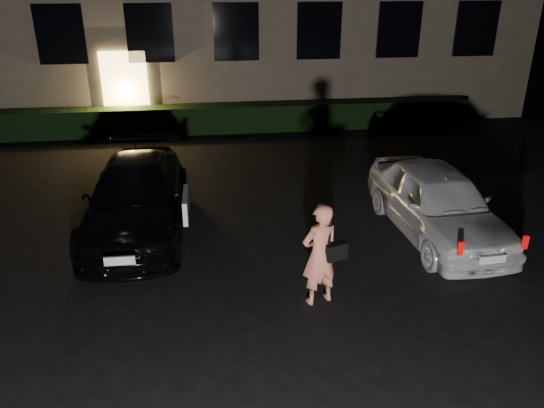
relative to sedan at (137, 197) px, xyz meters
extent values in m
plane|color=black|center=(2.49, -3.77, -0.66)|extent=(80.00, 80.00, 0.00)
cube|color=#FFD36F|center=(-1.01, 7.17, 0.59)|extent=(1.40, 0.10, 2.50)
cube|color=black|center=(-2.71, 7.17, 2.34)|extent=(1.40, 0.10, 1.70)
cube|color=black|center=(-0.11, 7.17, 2.34)|extent=(1.40, 0.10, 1.70)
cube|color=black|center=(2.49, 7.17, 2.34)|extent=(1.40, 0.10, 1.70)
cube|color=black|center=(5.09, 7.17, 2.34)|extent=(1.40, 0.10, 1.70)
cube|color=black|center=(7.69, 7.17, 2.34)|extent=(1.40, 0.10, 1.70)
cube|color=black|center=(10.29, 7.17, 2.34)|extent=(1.40, 0.10, 1.70)
cube|color=black|center=(2.49, 6.73, -0.24)|extent=(15.00, 0.70, 0.85)
imported|color=black|center=(0.00, 0.00, 0.00)|extent=(1.91, 4.58, 1.32)
cube|color=white|center=(0.98, -0.85, 0.16)|extent=(0.10, 0.95, 0.44)
cube|color=silver|center=(-0.03, -2.36, -0.08)|extent=(0.48, 0.05, 0.15)
imported|color=white|center=(5.75, -1.02, 0.02)|extent=(1.83, 4.07, 1.36)
cube|color=red|center=(5.29, -2.95, 0.08)|extent=(0.08, 0.06, 0.23)
cube|color=red|center=(6.42, -2.88, 0.08)|extent=(0.08, 0.06, 0.23)
cube|color=silver|center=(5.86, -2.97, -0.15)|extent=(0.45, 0.07, 0.13)
imported|color=#E77B65|center=(3.03, -3.00, 0.17)|extent=(0.70, 0.57, 1.66)
cube|color=black|center=(3.26, -3.04, 0.23)|extent=(0.37, 0.25, 0.26)
cube|color=black|center=(3.14, -3.04, 0.60)|extent=(0.05, 0.06, 0.52)
camera|label=1|loc=(1.42, -9.84, 4.09)|focal=35.00mm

